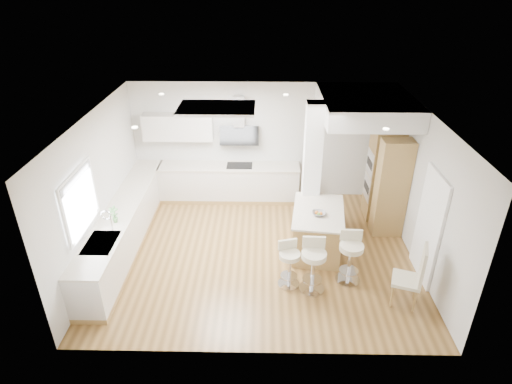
{
  "coord_description": "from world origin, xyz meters",
  "views": [
    {
      "loc": [
        0.06,
        -6.98,
        5.07
      ],
      "look_at": [
        -0.08,
        0.4,
        1.16
      ],
      "focal_mm": 30.0,
      "sensor_mm": 36.0,
      "label": 1
    }
  ],
  "objects_px": {
    "bar_stool_a": "(289,262)",
    "dining_chair": "(414,274)",
    "peninsula": "(317,230)",
    "bar_stool_b": "(313,263)",
    "bar_stool_c": "(350,255)"
  },
  "relations": [
    {
      "from": "peninsula",
      "to": "bar_stool_a",
      "type": "height_order",
      "value": "peninsula"
    },
    {
      "from": "bar_stool_a",
      "to": "dining_chair",
      "type": "height_order",
      "value": "dining_chair"
    },
    {
      "from": "bar_stool_c",
      "to": "dining_chair",
      "type": "bearing_deg",
      "value": -30.53
    },
    {
      "from": "bar_stool_a",
      "to": "bar_stool_b",
      "type": "height_order",
      "value": "bar_stool_b"
    },
    {
      "from": "peninsula",
      "to": "bar_stool_b",
      "type": "bearing_deg",
      "value": -92.37
    },
    {
      "from": "bar_stool_c",
      "to": "dining_chair",
      "type": "relative_size",
      "value": 0.85
    },
    {
      "from": "bar_stool_a",
      "to": "bar_stool_b",
      "type": "distance_m",
      "value": 0.43
    },
    {
      "from": "bar_stool_a",
      "to": "dining_chair",
      "type": "bearing_deg",
      "value": -28.11
    },
    {
      "from": "peninsula",
      "to": "bar_stool_c",
      "type": "height_order",
      "value": "bar_stool_c"
    },
    {
      "from": "bar_stool_a",
      "to": "dining_chair",
      "type": "relative_size",
      "value": 0.75
    },
    {
      "from": "bar_stool_b",
      "to": "bar_stool_c",
      "type": "distance_m",
      "value": 0.73
    },
    {
      "from": "bar_stool_b",
      "to": "bar_stool_c",
      "type": "bearing_deg",
      "value": 22.27
    },
    {
      "from": "peninsula",
      "to": "dining_chair",
      "type": "distance_m",
      "value": 2.1
    },
    {
      "from": "peninsula",
      "to": "bar_stool_b",
      "type": "relative_size",
      "value": 1.56
    },
    {
      "from": "bar_stool_b",
      "to": "bar_stool_a",
      "type": "bearing_deg",
      "value": 164.6
    }
  ]
}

